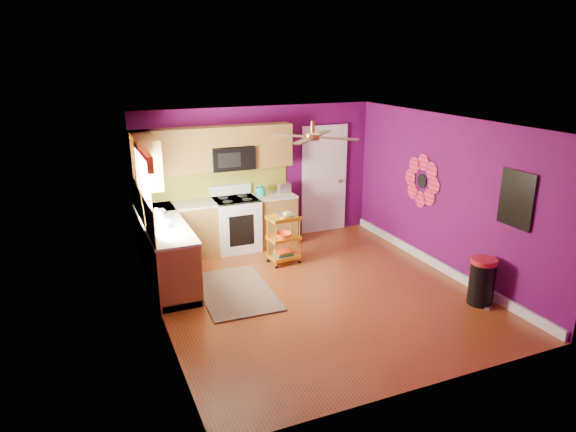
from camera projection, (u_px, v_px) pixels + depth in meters
name	position (u px, v px, depth m)	size (l,w,h in m)	color
ground	(316.00, 292.00, 7.63)	(5.00, 5.00, 0.00)	maroon
room_envelope	(320.00, 185.00, 7.14)	(4.54, 5.04, 2.52)	#580A4F
lower_cabinets	(197.00, 238.00, 8.59)	(2.81, 2.31, 0.94)	brown
electric_range	(236.00, 223.00, 9.18)	(0.76, 0.66, 1.13)	white
upper_cabinetry	(194.00, 153.00, 8.53)	(2.80, 2.30, 1.26)	brown
left_window	(144.00, 176.00, 7.20)	(0.08, 1.35, 1.08)	white
panel_door	(324.00, 181.00, 9.99)	(0.95, 0.11, 2.15)	white
right_wall_art	(461.00, 189.00, 7.72)	(0.04, 2.74, 1.04)	black
ceiling_fan	(313.00, 136.00, 7.11)	(1.01, 1.01, 0.26)	#BF8C3F
shag_rug	(235.00, 291.00, 7.62)	(1.02, 1.67, 0.02)	black
rolling_cart	(284.00, 237.00, 8.56)	(0.53, 0.41, 0.90)	gold
trash_can	(482.00, 281.00, 7.18)	(0.47, 0.47, 0.68)	black
teal_kettle	(260.00, 191.00, 9.22)	(0.18, 0.18, 0.21)	#138F83
toaster	(284.00, 188.00, 9.40)	(0.22, 0.15, 0.18)	beige
soap_bottle_a	(160.00, 217.00, 7.70)	(0.09, 0.10, 0.21)	#EA3F72
soap_bottle_b	(156.00, 213.00, 7.91)	(0.15, 0.15, 0.19)	white
counter_dish	(157.00, 213.00, 8.14)	(0.27, 0.27, 0.07)	white
counter_cup	(167.00, 224.00, 7.55)	(0.14, 0.14, 0.11)	white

